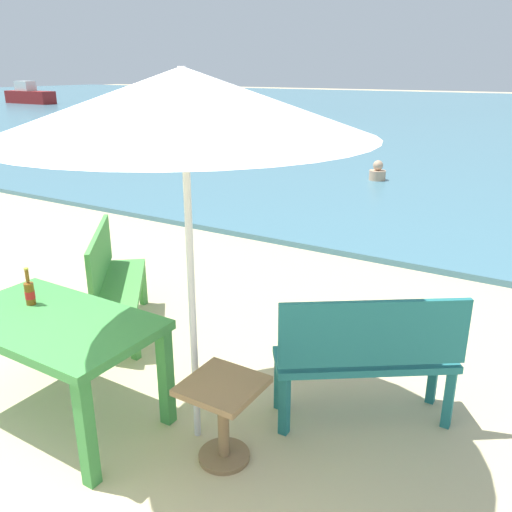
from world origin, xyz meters
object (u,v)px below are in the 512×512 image
(beer_bottle_amber, at_px, (30,292))
(picnic_table_green, at_px, (54,334))
(patio_umbrella, at_px, (183,103))
(swimmer_person, at_px, (378,172))
(side_table_wood, at_px, (223,410))
(boat_fishing_trawler, at_px, (29,95))
(bench_green_left, at_px, (112,275))
(bench_teal_center, at_px, (368,353))

(beer_bottle_amber, bearing_deg, picnic_table_green, -13.59)
(patio_umbrella, height_order, swimmer_person, patio_umbrella)
(side_table_wood, relative_size, swimmer_person, 1.32)
(patio_umbrella, bearing_deg, boat_fishing_trawler, 144.93)
(picnic_table_green, relative_size, bench_green_left, 1.21)
(beer_bottle_amber, bearing_deg, side_table_wood, 6.41)
(beer_bottle_amber, height_order, patio_umbrella, patio_umbrella)
(side_table_wood, distance_m, bench_green_left, 2.04)
(picnic_table_green, xyz_separation_m, side_table_wood, (1.17, 0.24, -0.30))
(beer_bottle_amber, xyz_separation_m, boat_fishing_trawler, (-28.88, 21.38, -0.26))
(patio_umbrella, relative_size, bench_green_left, 1.99)
(picnic_table_green, bearing_deg, side_table_wood, 11.54)
(picnic_table_green, height_order, bench_green_left, bench_green_left)
(bench_green_left, height_order, swimmer_person, bench_green_left)
(bench_teal_center, xyz_separation_m, swimmer_person, (-2.63, 7.74, -0.30))
(boat_fishing_trawler, bearing_deg, side_table_wood, -34.94)
(side_table_wood, bearing_deg, swimmer_person, 103.32)
(swimmer_person, bearing_deg, bench_green_left, -88.55)
(side_table_wood, height_order, bench_teal_center, bench_teal_center)
(picnic_table_green, distance_m, beer_bottle_amber, 0.37)
(beer_bottle_amber, bearing_deg, patio_umbrella, 12.25)
(bench_green_left, bearing_deg, picnic_table_green, -60.19)
(picnic_table_green, distance_m, swimmer_person, 8.82)
(bench_teal_center, distance_m, swimmer_person, 8.18)
(picnic_table_green, relative_size, bench_teal_center, 1.18)
(picnic_table_green, height_order, boat_fishing_trawler, boat_fishing_trawler)
(patio_umbrella, distance_m, bench_green_left, 2.35)
(beer_bottle_amber, distance_m, patio_umbrella, 1.76)
(beer_bottle_amber, height_order, swimmer_person, beer_bottle_amber)
(swimmer_person, bearing_deg, boat_fishing_trawler, 155.89)
(bench_teal_center, bearing_deg, bench_green_left, 177.28)
(bench_green_left, bearing_deg, side_table_wood, -26.18)
(swimmer_person, relative_size, boat_fishing_trawler, 0.11)
(beer_bottle_amber, bearing_deg, boat_fishing_trawler, 143.49)
(patio_umbrella, distance_m, swimmer_person, 8.81)
(boat_fishing_trawler, bearing_deg, beer_bottle_amber, -36.51)
(picnic_table_green, relative_size, beer_bottle_amber, 5.28)
(picnic_table_green, bearing_deg, bench_green_left, 119.81)
(bench_teal_center, relative_size, bench_green_left, 1.03)
(swimmer_person, bearing_deg, picnic_table_green, -84.50)
(patio_umbrella, distance_m, bench_teal_center, 1.93)
(bench_teal_center, bearing_deg, picnic_table_green, -150.20)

